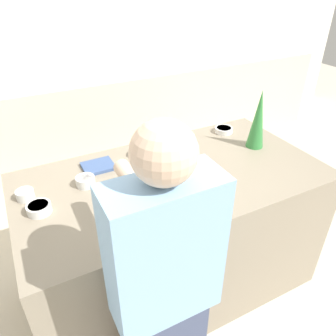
{
  "coord_description": "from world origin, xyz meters",
  "views": [
    {
      "loc": [
        -0.77,
        -1.42,
        1.98
      ],
      "look_at": [
        -0.04,
        0.0,
        0.98
      ],
      "focal_mm": 35.0,
      "sensor_mm": 36.0,
      "label": 1
    }
  ],
  "objects_px": {
    "candy_bowl_beside_tree": "(140,152)",
    "candy_bowl_near_tray_right": "(85,181)",
    "candy_bowl_far_left": "(39,208)",
    "decorative_tree": "(258,119)",
    "mug": "(172,134)",
    "cookbook": "(98,166)",
    "person": "(164,297)",
    "gingerbread_house": "(178,175)",
    "candy_bowl_behind_tray": "(25,194)",
    "baking_tray": "(177,194)",
    "candy_bowl_front_corner": "(224,130)"
  },
  "relations": [
    {
      "from": "candy_bowl_beside_tree",
      "to": "candy_bowl_front_corner",
      "type": "xyz_separation_m",
      "value": [
        0.69,
        0.04,
        -0.01
      ]
    },
    {
      "from": "candy_bowl_front_corner",
      "to": "candy_bowl_near_tray_right",
      "type": "distance_m",
      "value": 1.11
    },
    {
      "from": "baking_tray",
      "to": "cookbook",
      "type": "xyz_separation_m",
      "value": [
        -0.3,
        0.47,
        0.01
      ]
    },
    {
      "from": "candy_bowl_beside_tree",
      "to": "candy_bowl_near_tray_right",
      "type": "distance_m",
      "value": 0.43
    },
    {
      "from": "candy_bowl_beside_tree",
      "to": "mug",
      "type": "xyz_separation_m",
      "value": [
        0.28,
        0.1,
        0.02
      ]
    },
    {
      "from": "candy_bowl_beside_tree",
      "to": "mug",
      "type": "relative_size",
      "value": 1.22
    },
    {
      "from": "candy_bowl_behind_tray",
      "to": "mug",
      "type": "bearing_deg",
      "value": 13.55
    },
    {
      "from": "decorative_tree",
      "to": "cookbook",
      "type": "height_order",
      "value": "decorative_tree"
    },
    {
      "from": "candy_bowl_front_corner",
      "to": "person",
      "type": "xyz_separation_m",
      "value": [
        -1.0,
        -1.0,
        -0.11
      ]
    },
    {
      "from": "candy_bowl_beside_tree",
      "to": "candy_bowl_near_tray_right",
      "type": "bearing_deg",
      "value": -157.77
    },
    {
      "from": "candy_bowl_near_tray_right",
      "to": "mug",
      "type": "relative_size",
      "value": 1.12
    },
    {
      "from": "decorative_tree",
      "to": "candy_bowl_far_left",
      "type": "distance_m",
      "value": 1.43
    },
    {
      "from": "decorative_tree",
      "to": "candy_bowl_far_left",
      "type": "xyz_separation_m",
      "value": [
        -1.42,
        -0.06,
        -0.17
      ]
    },
    {
      "from": "baking_tray",
      "to": "gingerbread_house",
      "type": "relative_size",
      "value": 1.23
    },
    {
      "from": "gingerbread_house",
      "to": "decorative_tree",
      "type": "distance_m",
      "value": 0.78
    },
    {
      "from": "baking_tray",
      "to": "candy_bowl_front_corner",
      "type": "distance_m",
      "value": 0.86
    },
    {
      "from": "gingerbread_house",
      "to": "cookbook",
      "type": "bearing_deg",
      "value": 122.41
    },
    {
      "from": "decorative_tree",
      "to": "mug",
      "type": "xyz_separation_m",
      "value": [
        -0.46,
        0.33,
        -0.15
      ]
    },
    {
      "from": "cookbook",
      "to": "person",
      "type": "xyz_separation_m",
      "value": [
        -0.02,
        -0.95,
        -0.1
      ]
    },
    {
      "from": "baking_tray",
      "to": "cookbook",
      "type": "distance_m",
      "value": 0.55
    },
    {
      "from": "candy_bowl_far_left",
      "to": "decorative_tree",
      "type": "bearing_deg",
      "value": 2.32
    },
    {
      "from": "cookbook",
      "to": "decorative_tree",
      "type": "bearing_deg",
      "value": -12.0
    },
    {
      "from": "candy_bowl_near_tray_right",
      "to": "cookbook",
      "type": "distance_m",
      "value": 0.19
    },
    {
      "from": "candy_bowl_near_tray_right",
      "to": "person",
      "type": "xyz_separation_m",
      "value": [
        0.09,
        -0.8,
        -0.12
      ]
    },
    {
      "from": "candy_bowl_beside_tree",
      "to": "cookbook",
      "type": "xyz_separation_m",
      "value": [
        -0.28,
        -0.01,
        -0.02
      ]
    },
    {
      "from": "cookbook",
      "to": "person",
      "type": "bearing_deg",
      "value": -91.45
    },
    {
      "from": "candy_bowl_front_corner",
      "to": "cookbook",
      "type": "distance_m",
      "value": 0.98
    },
    {
      "from": "candy_bowl_front_corner",
      "to": "candy_bowl_behind_tray",
      "type": "bearing_deg",
      "value": -172.61
    },
    {
      "from": "gingerbread_house",
      "to": "candy_bowl_behind_tray",
      "type": "bearing_deg",
      "value": 154.99
    },
    {
      "from": "candy_bowl_front_corner",
      "to": "candy_bowl_near_tray_right",
      "type": "height_order",
      "value": "candy_bowl_near_tray_right"
    },
    {
      "from": "decorative_tree",
      "to": "mug",
      "type": "height_order",
      "value": "decorative_tree"
    },
    {
      "from": "candy_bowl_front_corner",
      "to": "decorative_tree",
      "type": "bearing_deg",
      "value": -78.02
    },
    {
      "from": "candy_bowl_behind_tray",
      "to": "cookbook",
      "type": "distance_m",
      "value": 0.45
    },
    {
      "from": "candy_bowl_beside_tree",
      "to": "candy_bowl_behind_tray",
      "type": "bearing_deg",
      "value": -168.97
    },
    {
      "from": "gingerbread_house",
      "to": "candy_bowl_behind_tray",
      "type": "distance_m",
      "value": 0.81
    },
    {
      "from": "candy_bowl_behind_tray",
      "to": "decorative_tree",
      "type": "bearing_deg",
      "value": -3.61
    },
    {
      "from": "baking_tray",
      "to": "candy_bowl_beside_tree",
      "type": "xyz_separation_m",
      "value": [
        -0.01,
        0.48,
        0.02
      ]
    },
    {
      "from": "candy_bowl_far_left",
      "to": "mug",
      "type": "bearing_deg",
      "value": 22.29
    },
    {
      "from": "gingerbread_house",
      "to": "person",
      "type": "relative_size",
      "value": 0.19
    },
    {
      "from": "mug",
      "to": "person",
      "type": "distance_m",
      "value": 1.22
    },
    {
      "from": "baking_tray",
      "to": "candy_bowl_near_tray_right",
      "type": "distance_m",
      "value": 0.52
    },
    {
      "from": "baking_tray",
      "to": "decorative_tree",
      "type": "relative_size",
      "value": 0.96
    },
    {
      "from": "cookbook",
      "to": "mug",
      "type": "xyz_separation_m",
      "value": [
        0.57,
        0.11,
        0.04
      ]
    },
    {
      "from": "candy_bowl_far_left",
      "to": "person",
      "type": "relative_size",
      "value": 0.08
    },
    {
      "from": "cookbook",
      "to": "candy_bowl_beside_tree",
      "type": "bearing_deg",
      "value": 2.7
    },
    {
      "from": "candy_bowl_far_left",
      "to": "candy_bowl_near_tray_right",
      "type": "relative_size",
      "value": 1.15
    },
    {
      "from": "candy_bowl_far_left",
      "to": "candy_bowl_beside_tree",
      "type": "relative_size",
      "value": 1.05
    },
    {
      "from": "candy_bowl_beside_tree",
      "to": "candy_bowl_near_tray_right",
      "type": "relative_size",
      "value": 1.09
    },
    {
      "from": "baking_tray",
      "to": "candy_bowl_near_tray_right",
      "type": "height_order",
      "value": "candy_bowl_near_tray_right"
    },
    {
      "from": "baking_tray",
      "to": "decorative_tree",
      "type": "bearing_deg",
      "value": 18.71
    }
  ]
}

